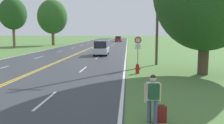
# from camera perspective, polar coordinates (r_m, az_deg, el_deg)

# --- Properties ---
(hitchhiker_person) EXTENTS (0.57, 0.41, 1.67)m
(hitchhiker_person) POSITION_cam_1_polar(r_m,az_deg,el_deg) (8.08, 9.83, -7.60)
(hitchhiker_person) COLOR #475175
(hitchhiker_person) RESTS_ON ground
(suitcase) EXTENTS (0.41, 0.23, 0.62)m
(suitcase) POSITION_cam_1_polar(r_m,az_deg,el_deg) (8.46, 11.57, -12.17)
(suitcase) COLOR maroon
(suitcase) RESTS_ON ground
(fire_hydrant) EXTENTS (0.44, 0.28, 0.77)m
(fire_hydrant) POSITION_cam_1_polar(r_m,az_deg,el_deg) (17.78, 6.15, -1.53)
(fire_hydrant) COLOR red
(fire_hydrant) RESTS_ON ground
(traffic_sign) EXTENTS (0.60, 0.10, 2.73)m
(traffic_sign) POSITION_cam_1_polar(r_m,az_deg,el_deg) (19.87, 6.25, 4.23)
(traffic_sign) COLOR gray
(traffic_sign) RESTS_ON ground
(utility_pole_midground) EXTENTS (1.80, 0.24, 9.88)m
(utility_pole_midground) POSITION_cam_1_polar(r_m,az_deg,el_deg) (22.78, 10.89, 12.16)
(utility_pole_midground) COLOR brown
(utility_pole_midground) RESTS_ON ground
(tree_left_verge) EXTENTS (6.90, 6.90, 10.62)m
(tree_left_verge) POSITION_cam_1_polar(r_m,az_deg,el_deg) (57.91, -14.14, 10.49)
(tree_left_verge) COLOR brown
(tree_left_verge) RESTS_ON ground
(tree_behind_sign) EXTENTS (5.16, 5.16, 9.49)m
(tree_behind_sign) POSITION_cam_1_polar(r_m,az_deg,el_deg) (49.29, -22.75, 10.61)
(tree_behind_sign) COLOR brown
(tree_behind_sign) RESTS_ON ground
(car_silver_van_approaching) EXTENTS (1.90, 4.69, 1.93)m
(car_silver_van_approaching) POSITION_cam_1_polar(r_m,az_deg,el_deg) (31.87, -2.59, 3.44)
(car_silver_van_approaching) COLOR black
(car_silver_van_approaching) RESTS_ON ground
(car_red_suv_mid_near) EXTENTS (2.13, 4.39, 1.80)m
(car_red_suv_mid_near) POSITION_cam_1_polar(r_m,az_deg,el_deg) (77.94, 1.55, 5.61)
(car_red_suv_mid_near) COLOR black
(car_red_suv_mid_near) RESTS_ON ground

